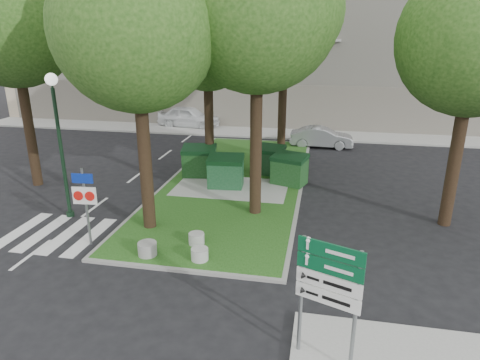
% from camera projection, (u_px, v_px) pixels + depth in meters
% --- Properties ---
extents(ground, '(120.00, 120.00, 0.00)m').
position_uv_depth(ground, '(165.00, 269.00, 12.82)').
color(ground, black).
rests_on(ground, ground).
extents(median_island, '(6.00, 16.00, 0.12)m').
position_uv_depth(median_island, '(236.00, 182.00, 20.12)').
color(median_island, '#1B4B15').
rests_on(median_island, ground).
extents(median_kerb, '(6.30, 16.30, 0.10)m').
position_uv_depth(median_kerb, '(236.00, 182.00, 20.13)').
color(median_kerb, gray).
rests_on(median_kerb, ground).
extents(building_sidewalk, '(42.00, 3.00, 0.12)m').
position_uv_depth(building_sidewalk, '(259.00, 133.00, 29.95)').
color(building_sidewalk, '#999993').
rests_on(building_sidewalk, ground).
extents(zebra_crossing, '(5.00, 3.00, 0.01)m').
position_uv_depth(zebra_crossing, '(78.00, 236.00, 14.90)').
color(zebra_crossing, silver).
rests_on(zebra_crossing, ground).
extents(apartment_building, '(41.00, 12.00, 16.00)m').
position_uv_depth(apartment_building, '(275.00, 15.00, 34.30)').
color(apartment_building, '#C3B292').
rests_on(apartment_building, ground).
extents(tree_median_near_left, '(5.20, 5.20, 10.53)m').
position_uv_depth(tree_median_near_left, '(137.00, 11.00, 13.05)').
color(tree_median_near_left, black).
rests_on(tree_median_near_left, ground).
extents(tree_median_mid, '(4.80, 4.80, 9.99)m').
position_uv_depth(tree_median_mid, '(209.00, 26.00, 19.10)').
color(tree_median_mid, black).
rests_on(tree_median_mid, ground).
extents(tree_street_left, '(5.40, 5.40, 11.00)m').
position_uv_depth(tree_street_left, '(12.00, 8.00, 17.47)').
color(tree_street_left, black).
rests_on(tree_street_left, ground).
extents(dumpster_a, '(1.75, 1.34, 1.49)m').
position_uv_depth(dumpster_a, '(199.00, 161.00, 20.57)').
color(dumpster_a, '#0F3810').
rests_on(dumpster_a, median_island).
extents(dumpster_b, '(1.66, 1.24, 1.46)m').
position_uv_depth(dumpster_b, '(226.00, 172.00, 19.09)').
color(dumpster_b, '#134221').
rests_on(dumpster_b, median_island).
extents(dumpster_c, '(1.72, 1.39, 1.41)m').
position_uv_depth(dumpster_c, '(268.00, 160.00, 20.92)').
color(dumpster_c, black).
rests_on(dumpster_c, median_island).
extents(dumpster_d, '(1.79, 1.50, 1.42)m').
position_uv_depth(dumpster_d, '(289.00, 169.00, 19.46)').
color(dumpster_d, '#133F15').
rests_on(dumpster_d, median_island).
extents(bollard_left, '(0.59, 0.59, 0.42)m').
position_uv_depth(bollard_left, '(147.00, 249.00, 13.31)').
color(bollard_left, gray).
rests_on(bollard_left, median_island).
extents(bollard_right, '(0.52, 0.52, 0.37)m').
position_uv_depth(bollard_right, '(196.00, 239.00, 14.03)').
color(bollard_right, '#A1A29D').
rests_on(bollard_right, median_island).
extents(bollard_mid, '(0.53, 0.53, 0.38)m').
position_uv_depth(bollard_mid, '(200.00, 254.00, 13.04)').
color(bollard_mid, '#ABACA7').
rests_on(bollard_mid, median_island).
extents(litter_bin, '(0.41, 0.41, 0.72)m').
position_uv_depth(litter_bin, '(293.00, 177.00, 19.50)').
color(litter_bin, gold).
rests_on(litter_bin, median_island).
extents(street_lamp, '(0.43, 0.43, 5.39)m').
position_uv_depth(street_lamp, '(58.00, 130.00, 15.37)').
color(street_lamp, black).
rests_on(street_lamp, ground).
extents(traffic_sign_pole, '(0.80, 0.12, 2.66)m').
position_uv_depth(traffic_sign_pole, '(85.00, 197.00, 13.75)').
color(traffic_sign_pole, slate).
rests_on(traffic_sign_pole, ground).
extents(directional_sign, '(1.30, 0.54, 2.75)m').
position_uv_depth(directional_sign, '(329.00, 285.00, 8.53)').
color(directional_sign, slate).
rests_on(directional_sign, sidewalk_corner).
extents(car_white, '(4.81, 2.40, 1.57)m').
position_uv_depth(car_white, '(189.00, 117.00, 31.63)').
color(car_white, white).
rests_on(car_white, ground).
extents(car_silver, '(3.80, 1.33, 1.25)m').
position_uv_depth(car_silver, '(321.00, 137.00, 26.19)').
color(car_silver, gray).
rests_on(car_silver, ground).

